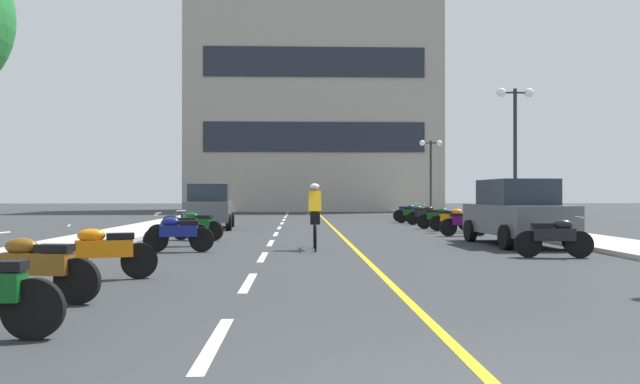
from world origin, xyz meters
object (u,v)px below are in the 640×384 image
Objects in this scene: motorcycle_6 at (197,225)px; motorcycle_9 at (438,217)px; motorcycle_7 at (464,222)px; street_lamp_far at (431,159)px; motorcycle_12 at (408,212)px; motorcycle_2 at (104,251)px; parked_car_mid at (209,206)px; cyclist_rider at (315,215)px; motorcycle_10 at (425,215)px; motorcycle_11 at (413,213)px; street_lamp_mid at (515,126)px; motorcycle_1 at (35,267)px; motorcycle_4 at (178,233)px; motorcycle_3 at (554,237)px; motorcycle_5 at (178,229)px; parked_car_near at (517,212)px.

motorcycle_9 is (8.78, 5.91, 0.00)m from motorcycle_6.
motorcycle_6 is 8.83m from motorcycle_7.
motorcycle_12 is (-2.70, -7.04, -3.15)m from street_lamp_far.
motorcycle_2 is at bearing -111.94° from street_lamp_far.
parked_car_mid is 2.60× the size of motorcycle_6.
cyclist_rider is (-5.16, -4.87, 0.41)m from motorcycle_7.
motorcycle_10 is 1.70m from motorcycle_11.
motorcycle_9 is at bearing 88.79° from motorcycle_7.
street_lamp_mid is 3.21× the size of motorcycle_1.
motorcycle_4 is 1.00× the size of motorcycle_9.
motorcycle_2 is at bearing -159.78° from motorcycle_3.
parked_car_mid is 2.53× the size of motorcycle_4.
motorcycle_3 is (9.06, 5.45, 0.00)m from motorcycle_1.
motorcycle_3 is 1.00× the size of motorcycle_7.
motorcycle_7 is (8.84, 3.79, 0.00)m from motorcycle_5.
motorcycle_1 is 8.59m from cyclist_rider.
motorcycle_2 is 9.45m from motorcycle_3.
street_lamp_mid is 3.31× the size of motorcycle_12.
motorcycle_3 is 1.00× the size of motorcycle_10.
motorcycle_7 is at bearing 90.73° from motorcycle_3.
street_lamp_mid is 6.20m from motorcycle_10.
cyclist_rider is at bearing -110.04° from motorcycle_11.
motorcycle_10 is (-0.23, 11.29, -0.44)m from parked_car_near.
motorcycle_10 is at bearing 122.29° from street_lamp_mid.
motorcycle_9 and motorcycle_11 have the same top height.
motorcycle_3 is 1.00× the size of motorcycle_4.
parked_car_near is 12.99m from motorcycle_11.
motorcycle_2 is 1.00× the size of motorcycle_6.
street_lamp_mid is at bearing -6.94° from parked_car_mid.
motorcycle_11 is (-2.93, 5.94, -3.61)m from street_lamp_mid.
motorcycle_2 and motorcycle_12 have the same top height.
motorcycle_11 is 15.05m from cyclist_rider.
street_lamp_far is 2.78× the size of motorcycle_9.
parked_car_mid is at bearing 173.06° from street_lamp_mid.
parked_car_near is (-2.39, -22.22, -2.71)m from street_lamp_far.
motorcycle_1 is at bearing -136.79° from parked_car_near.
motorcycle_5 is (-9.30, -0.08, -0.44)m from parked_car_near.
street_lamp_mid is at bearing 48.72° from motorcycle_7.
motorcycle_6 is at bearing 92.73° from motorcycle_4.
street_lamp_mid reaches higher than motorcycle_3.
motorcycle_5 is at bearing -148.84° from street_lamp_mid.
parked_car_mid reaches higher than motorcycle_10.
motorcycle_4 is 10.12m from motorcycle_7.
motorcycle_5 is 14.54m from motorcycle_10.
motorcycle_7 is at bearing -131.28° from street_lamp_mid.
motorcycle_1 is (-9.43, -8.85, -0.44)m from parked_car_near.
motorcycle_11 is (-0.10, 4.94, 0.00)m from motorcycle_9.
motorcycle_12 is (8.93, 21.84, 0.00)m from motorcycle_2.
motorcycle_4 and motorcycle_10 have the same top height.
parked_car_near reaches higher than motorcycle_2.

